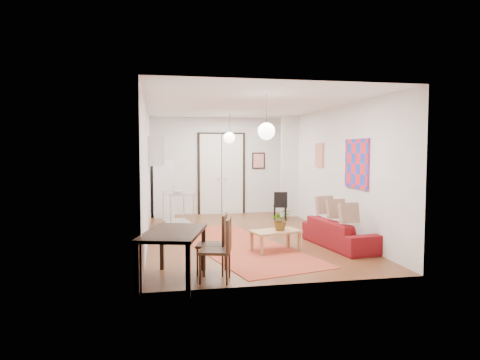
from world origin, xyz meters
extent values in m
plane|color=brown|center=(0.00, 0.00, 0.00)|extent=(7.00, 7.00, 0.00)
cube|color=white|center=(0.00, 0.00, 2.90)|extent=(4.20, 7.00, 0.02)
cube|color=white|center=(0.00, 3.50, 1.45)|extent=(4.20, 0.02, 2.90)
cube|color=white|center=(0.00, -3.50, 1.45)|extent=(4.20, 0.02, 2.90)
cube|color=white|center=(-2.10, 0.00, 1.45)|extent=(0.02, 7.00, 2.90)
cube|color=white|center=(2.10, 0.00, 1.45)|extent=(0.02, 7.00, 2.90)
cube|color=white|center=(0.00, 3.46, 1.20)|extent=(1.44, 0.06, 2.50)
cube|color=white|center=(1.85, 2.55, 1.45)|extent=(0.50, 0.10, 2.90)
cube|color=silver|center=(-1.92, 1.50, 1.90)|extent=(0.35, 1.00, 0.70)
cube|color=red|center=(2.08, -1.25, 1.65)|extent=(0.05, 1.00, 1.00)
cube|color=beige|center=(2.08, 0.80, 1.80)|extent=(0.05, 0.50, 0.60)
cube|color=red|center=(1.15, 3.47, 1.60)|extent=(0.40, 0.03, 0.50)
cube|color=#A26843|center=(-2.07, 2.00, 1.95)|extent=(0.03, 0.44, 0.54)
sphere|color=white|center=(0.00, 2.00, 2.25)|extent=(0.30, 0.30, 0.30)
cylinder|color=black|center=(0.00, 2.00, 2.65)|extent=(0.01, 0.01, 0.50)
sphere|color=white|center=(0.00, -2.00, 2.25)|extent=(0.30, 0.30, 0.30)
cylinder|color=black|center=(0.00, -2.00, 2.65)|extent=(0.01, 0.01, 0.50)
cube|color=#C44D31|center=(-0.32, -0.91, 0.01)|extent=(2.73, 4.77, 0.01)
imported|color=maroon|center=(1.67, -1.41, 0.27)|extent=(0.99, 1.96, 0.55)
cube|color=#A6824E|center=(0.30, -1.55, 0.38)|extent=(1.00, 0.71, 0.04)
cube|color=#A6824E|center=(-0.10, -1.75, 0.18)|extent=(0.06, 0.06, 0.36)
cube|color=#A6824E|center=(0.70, -1.75, 0.18)|extent=(0.06, 0.06, 0.36)
cube|color=#A6824E|center=(-0.10, -1.35, 0.18)|extent=(0.06, 0.06, 0.36)
cube|color=#A6824E|center=(0.70, -1.35, 0.18)|extent=(0.06, 0.06, 0.36)
imported|color=#3A662E|center=(0.40, -1.55, 0.60)|extent=(0.38, 0.42, 0.39)
cube|color=silver|center=(-1.42, 1.01, 0.91)|extent=(0.77, 1.29, 0.04)
cube|color=silver|center=(-1.42, 1.01, 0.18)|extent=(0.73, 1.24, 0.03)
cylinder|color=silver|center=(-1.69, 0.44, 0.46)|extent=(0.04, 0.04, 0.91)
cylinder|color=silver|center=(-1.16, 0.44, 0.46)|extent=(0.04, 0.04, 0.91)
cylinder|color=silver|center=(-1.69, 1.57, 0.46)|extent=(0.04, 0.04, 0.91)
cylinder|color=silver|center=(-1.16, 1.57, 0.46)|extent=(0.04, 0.04, 0.91)
imported|color=silver|center=(-1.42, 0.71, 0.96)|extent=(0.25, 0.25, 0.05)
imported|color=teal|center=(-1.47, 1.26, 1.03)|extent=(0.10, 0.10, 0.19)
cube|color=white|center=(-1.73, 3.15, 0.82)|extent=(0.60, 0.60, 1.65)
cube|color=black|center=(-1.66, -3.09, 0.73)|extent=(1.10, 1.51, 0.05)
cube|color=black|center=(-2.00, -3.72, 0.35)|extent=(0.07, 0.07, 0.70)
cube|color=black|center=(-1.32, -3.72, 0.35)|extent=(0.07, 0.07, 0.70)
cube|color=black|center=(-2.00, -2.46, 0.35)|extent=(0.07, 0.07, 0.70)
cube|color=black|center=(-1.32, -2.46, 0.35)|extent=(0.07, 0.07, 0.70)
cube|color=#382212|center=(-1.06, -2.74, 0.45)|extent=(0.54, 0.53, 0.04)
cube|color=#382212|center=(-1.06, -2.54, 0.70)|extent=(0.15, 0.42, 0.47)
cylinder|color=#382212|center=(-1.24, -2.94, 0.22)|extent=(0.03, 0.03, 0.45)
cylinder|color=#382212|center=(-0.88, -2.94, 0.22)|extent=(0.03, 0.03, 0.45)
cylinder|color=#382212|center=(-1.24, -2.55, 0.22)|extent=(0.03, 0.03, 0.45)
cylinder|color=#382212|center=(-0.88, -2.55, 0.22)|extent=(0.03, 0.03, 0.45)
cube|color=#382212|center=(-1.06, -3.15, 0.45)|extent=(0.54, 0.53, 0.04)
cube|color=#382212|center=(-1.06, -2.95, 0.70)|extent=(0.15, 0.42, 0.47)
cylinder|color=#382212|center=(-1.24, -3.34, 0.22)|extent=(0.03, 0.03, 0.45)
cylinder|color=#382212|center=(-0.88, -3.34, 0.22)|extent=(0.03, 0.03, 0.45)
cylinder|color=#382212|center=(-1.24, -2.96, 0.22)|extent=(0.03, 0.03, 0.45)
cylinder|color=#382212|center=(-0.88, -2.96, 0.22)|extent=(0.03, 0.03, 0.45)
cube|color=black|center=(1.40, 1.96, 0.39)|extent=(0.42, 0.42, 0.04)
cube|color=black|center=(1.40, 2.12, 0.60)|extent=(0.36, 0.11, 0.39)
cylinder|color=black|center=(1.25, 1.81, 0.19)|extent=(0.03, 0.03, 0.39)
cylinder|color=black|center=(1.55, 1.81, 0.19)|extent=(0.03, 0.03, 0.39)
cylinder|color=black|center=(1.25, 2.11, 0.19)|extent=(0.03, 0.03, 0.39)
cylinder|color=black|center=(1.55, 2.11, 0.19)|extent=(0.03, 0.03, 0.39)
camera|label=1|loc=(-1.85, -9.28, 1.92)|focal=32.00mm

